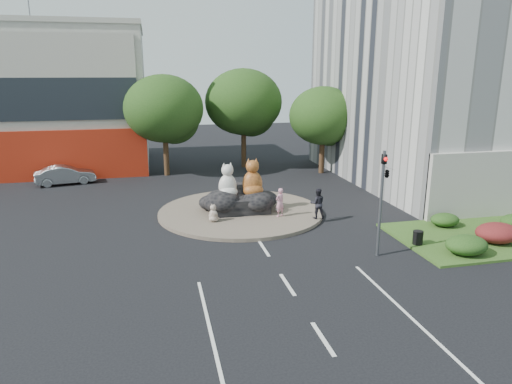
{
  "coord_description": "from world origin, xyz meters",
  "views": [
    {
      "loc": [
        -5.01,
        -16.26,
        8.35
      ],
      "look_at": [
        0.36,
        7.37,
        2.0
      ],
      "focal_mm": 32.0,
      "sensor_mm": 36.0,
      "label": 1
    }
  ],
  "objects_px": {
    "pedestrian_pink": "(280,202)",
    "cat_tabby": "(252,177)",
    "kitten_white": "(279,205)",
    "pedestrian_dark": "(317,203)",
    "parked_car": "(65,175)",
    "litter_bin": "(418,238)",
    "kitten_calico": "(213,213)",
    "cat_white": "(228,180)"
  },
  "relations": [
    {
      "from": "cat_white",
      "to": "kitten_calico",
      "type": "relative_size",
      "value": 2.06
    },
    {
      "from": "kitten_white",
      "to": "pedestrian_pink",
      "type": "distance_m",
      "value": 1.06
    },
    {
      "from": "pedestrian_dark",
      "to": "parked_car",
      "type": "bearing_deg",
      "value": -30.12
    },
    {
      "from": "pedestrian_pink",
      "to": "parked_car",
      "type": "height_order",
      "value": "pedestrian_pink"
    },
    {
      "from": "pedestrian_pink",
      "to": "kitten_white",
      "type": "bearing_deg",
      "value": -132.1
    },
    {
      "from": "litter_bin",
      "to": "pedestrian_pink",
      "type": "bearing_deg",
      "value": 134.17
    },
    {
      "from": "cat_tabby",
      "to": "kitten_calico",
      "type": "xyz_separation_m",
      "value": [
        -2.63,
        -1.63,
        -1.55
      ]
    },
    {
      "from": "cat_white",
      "to": "parked_car",
      "type": "height_order",
      "value": "cat_white"
    },
    {
      "from": "cat_white",
      "to": "cat_tabby",
      "type": "distance_m",
      "value": 1.51
    },
    {
      "from": "kitten_calico",
      "to": "litter_bin",
      "type": "xyz_separation_m",
      "value": [
        9.42,
        -5.58,
        -0.25
      ]
    },
    {
      "from": "cat_white",
      "to": "kitten_calico",
      "type": "xyz_separation_m",
      "value": [
        -1.12,
        -1.68,
        -1.44
      ]
    },
    {
      "from": "kitten_white",
      "to": "pedestrian_dark",
      "type": "height_order",
      "value": "pedestrian_dark"
    },
    {
      "from": "cat_white",
      "to": "pedestrian_pink",
      "type": "relative_size",
      "value": 1.25
    },
    {
      "from": "cat_white",
      "to": "kitten_white",
      "type": "distance_m",
      "value": 3.45
    },
    {
      "from": "kitten_white",
      "to": "parked_car",
      "type": "height_order",
      "value": "parked_car"
    },
    {
      "from": "pedestrian_pink",
      "to": "pedestrian_dark",
      "type": "xyz_separation_m",
      "value": [
        2.0,
        -0.85,
        0.04
      ]
    },
    {
      "from": "litter_bin",
      "to": "kitten_calico",
      "type": "bearing_deg",
      "value": 149.34
    },
    {
      "from": "pedestrian_dark",
      "to": "litter_bin",
      "type": "bearing_deg",
      "value": 135.44
    },
    {
      "from": "litter_bin",
      "to": "cat_tabby",
      "type": "bearing_deg",
      "value": 133.26
    },
    {
      "from": "kitten_calico",
      "to": "litter_bin",
      "type": "bearing_deg",
      "value": 11.23
    },
    {
      "from": "cat_white",
      "to": "pedestrian_pink",
      "type": "xyz_separation_m",
      "value": [
        2.8,
        -1.6,
        -1.11
      ]
    },
    {
      "from": "cat_white",
      "to": "pedestrian_dark",
      "type": "relative_size",
      "value": 1.19
    },
    {
      "from": "kitten_calico",
      "to": "parked_car",
      "type": "xyz_separation_m",
      "value": [
        -9.83,
        12.21,
        0.01
      ]
    },
    {
      "from": "cat_white",
      "to": "pedestrian_pink",
      "type": "height_order",
      "value": "cat_white"
    },
    {
      "from": "pedestrian_pink",
      "to": "cat_white",
      "type": "bearing_deg",
      "value": -60.21
    },
    {
      "from": "kitten_white",
      "to": "kitten_calico",
      "type": "bearing_deg",
      "value": 153.61
    },
    {
      "from": "kitten_calico",
      "to": "pedestrian_pink",
      "type": "xyz_separation_m",
      "value": [
        3.92,
        0.08,
        0.33
      ]
    },
    {
      "from": "parked_car",
      "to": "cat_tabby",
      "type": "bearing_deg",
      "value": -142.17
    },
    {
      "from": "kitten_white",
      "to": "cat_tabby",
      "type": "bearing_deg",
      "value": 117.02
    },
    {
      "from": "cat_tabby",
      "to": "pedestrian_dark",
      "type": "bearing_deg",
      "value": -31.89
    },
    {
      "from": "kitten_calico",
      "to": "pedestrian_pink",
      "type": "height_order",
      "value": "pedestrian_pink"
    },
    {
      "from": "pedestrian_dark",
      "to": "litter_bin",
      "type": "xyz_separation_m",
      "value": [
        3.5,
        -4.81,
        -0.63
      ]
    },
    {
      "from": "cat_tabby",
      "to": "pedestrian_dark",
      "type": "xyz_separation_m",
      "value": [
        3.29,
        -2.41,
        -1.17
      ]
    },
    {
      "from": "parked_car",
      "to": "litter_bin",
      "type": "height_order",
      "value": "parked_car"
    },
    {
      "from": "kitten_white",
      "to": "pedestrian_pink",
      "type": "xyz_separation_m",
      "value": [
        -0.19,
        -0.93,
        0.46
      ]
    },
    {
      "from": "pedestrian_pink",
      "to": "pedestrian_dark",
      "type": "distance_m",
      "value": 2.17
    },
    {
      "from": "pedestrian_pink",
      "to": "cat_tabby",
      "type": "bearing_deg",
      "value": -80.77
    },
    {
      "from": "kitten_white",
      "to": "pedestrian_dark",
      "type": "xyz_separation_m",
      "value": [
        1.81,
        -1.79,
        0.5
      ]
    },
    {
      "from": "cat_white",
      "to": "litter_bin",
      "type": "bearing_deg",
      "value": -50.68
    },
    {
      "from": "cat_tabby",
      "to": "parked_car",
      "type": "height_order",
      "value": "cat_tabby"
    },
    {
      "from": "litter_bin",
      "to": "cat_white",
      "type": "bearing_deg",
      "value": 138.82
    },
    {
      "from": "kitten_calico",
      "to": "parked_car",
      "type": "distance_m",
      "value": 15.67
    }
  ]
}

